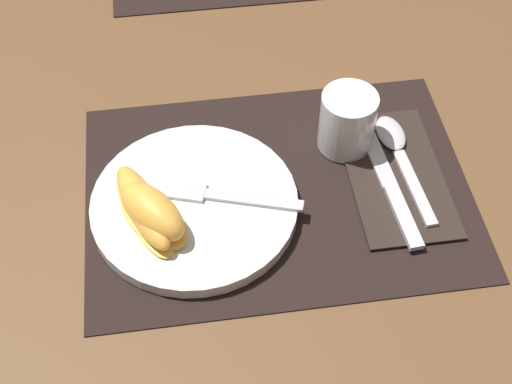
{
  "coord_description": "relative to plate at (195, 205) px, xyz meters",
  "views": [
    {
      "loc": [
        -0.1,
        -0.52,
        0.66
      ],
      "look_at": [
        -0.03,
        -0.02,
        0.02
      ],
      "focal_mm": 50.0,
      "sensor_mm": 36.0,
      "label": 1
    }
  ],
  "objects": [
    {
      "name": "knife",
      "position": [
        0.23,
        0.01,
        -0.0
      ],
      "size": [
        0.04,
        0.22,
        0.01
      ],
      "color": "silver",
      "rests_on": "napkin"
    },
    {
      "name": "spoon",
      "position": [
        0.25,
        0.05,
        -0.0
      ],
      "size": [
        0.04,
        0.17,
        0.01
      ],
      "color": "silver",
      "rests_on": "napkin"
    },
    {
      "name": "napkin",
      "position": [
        0.24,
        0.02,
        -0.01
      ],
      "size": [
        0.11,
        0.2,
        0.0
      ],
      "color": "#2D231E",
      "rests_on": "placemat"
    },
    {
      "name": "citrus_wedge_1",
      "position": [
        -0.05,
        -0.03,
        0.03
      ],
      "size": [
        0.1,
        0.11,
        0.05
      ],
      "color": "#F7C656",
      "rests_on": "plate"
    },
    {
      "name": "juice_glass",
      "position": [
        0.19,
        0.08,
        0.03
      ],
      "size": [
        0.07,
        0.07,
        0.08
      ],
      "color": "silver",
      "rests_on": "placemat"
    },
    {
      "name": "placemat",
      "position": [
        0.1,
        0.02,
        -0.01
      ],
      "size": [
        0.45,
        0.32,
        0.0
      ],
      "color": "black",
      "rests_on": "ground_plane"
    },
    {
      "name": "fork",
      "position": [
        0.02,
        0.0,
        0.01
      ],
      "size": [
        0.18,
        0.07,
        0.0
      ],
      "color": "silver",
      "rests_on": "plate"
    },
    {
      "name": "plate",
      "position": [
        0.0,
        0.0,
        0.0
      ],
      "size": [
        0.24,
        0.24,
        0.02
      ],
      "color": "white",
      "rests_on": "placemat"
    },
    {
      "name": "ground_plane",
      "position": [
        0.1,
        0.02,
        -0.01
      ],
      "size": [
        3.0,
        3.0,
        0.0
      ],
      "primitive_type": "plane",
      "color": "brown"
    },
    {
      "name": "citrus_wedge_0",
      "position": [
        -0.06,
        -0.01,
        0.02
      ],
      "size": [
        0.08,
        0.14,
        0.03
      ],
      "color": "#F7C656",
      "rests_on": "plate"
    }
  ]
}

